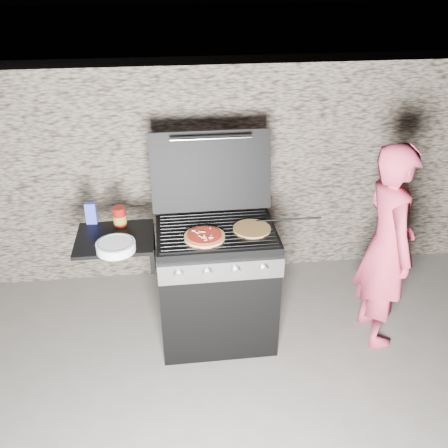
{
  "coord_description": "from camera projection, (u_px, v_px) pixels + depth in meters",
  "views": [
    {
      "loc": [
        -0.3,
        -2.86,
        2.56
      ],
      "look_at": [
        0.05,
        0.0,
        0.95
      ],
      "focal_mm": 40.0,
      "sensor_mm": 36.0,
      "label": 1
    }
  ],
  "objects": [
    {
      "name": "sauce_jar",
      "position": [
        120.0,
        216.0,
        3.35
      ],
      "size": [
        0.09,
        0.09,
        0.13
      ],
      "primitive_type": "cylinder",
      "rotation": [
        0.0,
        0.0,
        -0.01
      ],
      "color": "maroon",
      "rests_on": "gas_grill"
    },
    {
      "name": "stone_wall",
      "position": [
        203.0,
        170.0,
        4.23
      ],
      "size": [
        8.0,
        0.35,
        1.8
      ],
      "primitive_type": "cube",
      "color": "gray",
      "rests_on": "ground"
    },
    {
      "name": "gas_grill",
      "position": [
        182.0,
        288.0,
        3.51
      ],
      "size": [
        1.34,
        0.79,
        0.91
      ],
      "primitive_type": null,
      "color": "black",
      "rests_on": "ground"
    },
    {
      "name": "pizza_plain",
      "position": [
        252.0,
        229.0,
        3.31
      ],
      "size": [
        0.27,
        0.27,
        0.01
      ],
      "primitive_type": "cylinder",
      "rotation": [
        0.0,
        0.0,
        -0.07
      ],
      "color": "tan",
      "rests_on": "gas_grill"
    },
    {
      "name": "plate_stack",
      "position": [
        116.0,
        247.0,
        3.09
      ],
      "size": [
        0.31,
        0.31,
        0.06
      ],
      "primitive_type": "cylinder",
      "rotation": [
        0.0,
        0.0,
        -0.36
      ],
      "color": "white",
      "rests_on": "gas_grill"
    },
    {
      "name": "pizza_topped",
      "position": [
        205.0,
        236.0,
        3.21
      ],
      "size": [
        0.31,
        0.31,
        0.03
      ],
      "primitive_type": null,
      "rotation": [
        0.0,
        0.0,
        -0.19
      ],
      "color": "#C88448",
      "rests_on": "gas_grill"
    },
    {
      "name": "blue_carton",
      "position": [
        91.0,
        213.0,
        3.37
      ],
      "size": [
        0.07,
        0.05,
        0.15
      ],
      "primitive_type": "cube",
      "rotation": [
        0.0,
        0.0,
        -0.08
      ],
      "color": "#2E3BB1",
      "rests_on": "gas_grill"
    },
    {
      "name": "person",
      "position": [
        386.0,
        247.0,
        3.42
      ],
      "size": [
        0.37,
        0.55,
        1.51
      ],
      "primitive_type": "imported",
      "rotation": [
        0.0,
        0.0,
        1.58
      ],
      "color": "#CA3855",
      "rests_on": "ground"
    },
    {
      "name": "ground",
      "position": [
        217.0,
        334.0,
        3.76
      ],
      "size": [
        50.0,
        50.0,
        0.0
      ],
      "primitive_type": "plane",
      "color": "#5A544F"
    },
    {
      "name": "tongs",
      "position": [
        287.0,
        219.0,
        3.34
      ],
      "size": [
        0.43,
        0.16,
        0.09
      ],
      "primitive_type": "cylinder",
      "rotation": [
        0.0,
        1.4,
        -0.33
      ],
      "color": "black",
      "rests_on": "gas_grill"
    }
  ]
}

